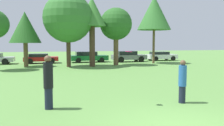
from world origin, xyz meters
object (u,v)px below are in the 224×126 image
Objects in this scene: person_catcher at (182,81)px; parked_car_grey at (128,56)px; parked_car_white at (161,56)px; tree_3 at (92,14)px; tree_4 at (116,25)px; tree_5 at (154,13)px; frisbee at (129,52)px; parked_car_red at (41,58)px; person_thrower at (48,82)px; tree_2 at (68,18)px; tree_1 at (25,28)px; parked_car_green at (88,57)px.

parked_car_grey is (4.84, 19.39, -0.14)m from person_catcher.
tree_3 is at bearing -152.03° from parked_car_white.
tree_4 is 5.14m from tree_5.
frisbee is 0.07× the size of parked_car_red.
person_thrower is 19.62m from parked_car_red.
tree_2 is 0.93× the size of tree_5.
person_catcher is at bearing -0.00° from person_thrower.
tree_2 is (4.04, -1.30, 0.92)m from tree_1.
tree_2 is 1.05× the size of tree_3.
tree_3 is at bearing 79.33° from person_thrower.
parked_car_red is (-2.74, 5.01, -4.14)m from tree_2.
person_catcher is 18.63m from tree_5.
tree_5 is 9.35m from parked_car_green.
frisbee is 20.02m from parked_car_green.
parked_car_green is at bearing -83.41° from person_catcher.
tree_3 is (6.34, -1.55, 1.40)m from tree_1.
parked_car_green is at bearing 172.20° from parked_car_grey.
person_thrower is at bearing -115.13° from tree_4.
person_catcher reaches higher than parked_car_grey.
tree_1 is 1.27× the size of parked_car_grey.
frisbee is 19.04m from tree_5.
tree_2 is 10.00m from tree_5.
tree_2 is at bearing -171.62° from tree_5.
tree_4 is at bearing -148.45° from parked_car_white.
tree_3 is (-0.62, 14.90, 4.37)m from person_catcher.
tree_4 is at bearing -5.00° from tree_1.
person_thrower reaches higher than person_catcher.
parked_car_white is (5.00, 0.89, -0.08)m from parked_car_grey.
tree_3 is 6.95m from parked_car_green.
tree_4 is at bearing -91.25° from person_catcher.
tree_3 is at bearing -164.32° from tree_4.
parked_car_white is (16.79, 3.83, -3.19)m from tree_1.
parked_car_red is at bearing 98.26° from person_thrower.
person_thrower reaches higher than parked_car_white.
tree_4 is (9.04, -0.79, 0.45)m from tree_1.
frisbee is 0.03× the size of tree_5.
person_catcher is at bearing -115.13° from parked_car_white.
frisbee reaches higher than person_catcher.
tree_1 reaches higher than parked_car_green.
parked_car_green is at bearing 28.23° from tree_1.
tree_5 is at bearing 12.71° from tree_3.
tree_1 is 12.55m from parked_car_grey.
tree_5 is at bearing -127.63° from parked_car_white.
frisbee is at bearing -109.26° from parked_car_grey.
parked_car_red is at bearing 118.70° from tree_2.
tree_3 is at bearing -167.29° from tree_5.
tree_5 is at bearing 0.62° from tree_1.
parked_car_red is 0.91× the size of parked_car_grey.
tree_3 is 7.74m from tree_5.
person_thrower reaches higher than parked_car_grey.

